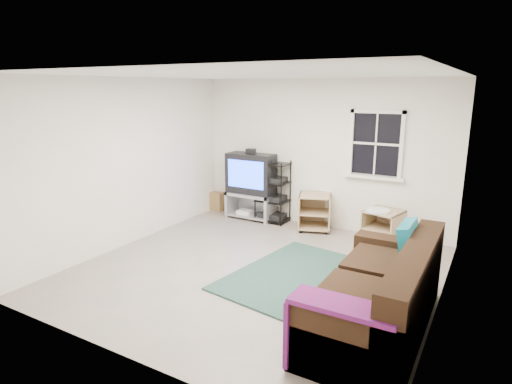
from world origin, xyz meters
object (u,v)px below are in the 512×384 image
Objects in this scene: side_table_left at (315,210)px; sofa at (379,298)px; side_table_right at (384,225)px; tv_unit at (251,181)px; av_rack at (273,196)px.

sofa reaches higher than side_table_left.
tv_unit is at bearing 175.06° from side_table_right.
sofa is (1.81, -2.71, 0.02)m from side_table_left.
tv_unit is 4.14m from sofa.
side_table_left is 1.28m from side_table_right.
side_table_left is at bearing -1.40° from av_rack.
side_table_right is 0.28× the size of sofa.
side_table_left is 0.31× the size of sofa.
tv_unit is at bearing -177.16° from av_rack.
tv_unit reaches higher than sofa.
side_table_left is (0.85, -0.02, -0.16)m from av_rack.
side_table_left is at bearing 169.96° from side_table_right.
side_table_left is at bearing 123.78° from sofa.
av_rack is at bearing 178.60° from side_table_left.
av_rack is (0.45, 0.02, -0.24)m from tv_unit.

